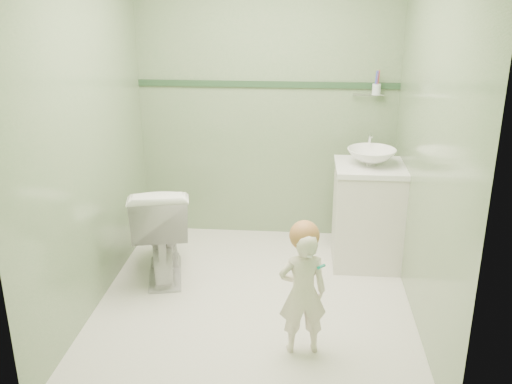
{
  "coord_description": "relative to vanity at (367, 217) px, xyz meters",
  "views": [
    {
      "loc": [
        0.32,
        -3.54,
        2.12
      ],
      "look_at": [
        0.0,
        0.15,
        0.78
      ],
      "focal_mm": 39.93,
      "sensor_mm": 36.0,
      "label": 1
    }
  ],
  "objects": [
    {
      "name": "toddler",
      "position": [
        -0.5,
        -1.24,
        -0.0
      ],
      "size": [
        0.32,
        0.24,
        0.8
      ],
      "primitive_type": "imported",
      "rotation": [
        0.0,
        0.0,
        3.3
      ],
      "color": "silver",
      "rests_on": "ground"
    },
    {
      "name": "ground",
      "position": [
        -0.84,
        -0.7,
        -0.4
      ],
      "size": [
        2.5,
        2.5,
        0.0
      ],
      "primitive_type": "plane",
      "color": "silver",
      "rests_on": "ground"
    },
    {
      "name": "toilet",
      "position": [
        -1.58,
        -0.34,
        -0.02
      ],
      "size": [
        0.58,
        0.82,
        0.76
      ],
      "primitive_type": "imported",
      "rotation": [
        0.0,
        0.0,
        3.36
      ],
      "color": "white",
      "rests_on": "ground"
    },
    {
      "name": "hair_cap",
      "position": [
        -0.5,
        -1.22,
        0.36
      ],
      "size": [
        0.18,
        0.18,
        0.18
      ],
      "primitive_type": "sphere",
      "color": "#B17340",
      "rests_on": "toddler"
    },
    {
      "name": "teal_toothbrush",
      "position": [
        -0.41,
        -1.35,
        0.24
      ],
      "size": [
        0.11,
        0.14,
        0.08
      ],
      "color": "#049683",
      "rests_on": "toddler"
    },
    {
      "name": "trim_stripe",
      "position": [
        -0.84,
        0.54,
        0.95
      ],
      "size": [
        2.2,
        0.02,
        0.05
      ],
      "primitive_type": "cube",
      "color": "#2A4B2D",
      "rests_on": "room_shell"
    },
    {
      "name": "cup_holder",
      "position": [
        0.05,
        0.48,
        0.93
      ],
      "size": [
        0.26,
        0.07,
        0.21
      ],
      "color": "silver",
      "rests_on": "room_shell"
    },
    {
      "name": "basin",
      "position": [
        0.0,
        0.0,
        0.49
      ],
      "size": [
        0.37,
        0.37,
        0.13
      ],
      "primitive_type": "imported",
      "color": "white",
      "rests_on": "counter"
    },
    {
      "name": "faucet",
      "position": [
        0.0,
        0.19,
        0.57
      ],
      "size": [
        0.03,
        0.13,
        0.18
      ],
      "color": "silver",
      "rests_on": "counter"
    },
    {
      "name": "room_shell",
      "position": [
        -0.84,
        -0.7,
        0.8
      ],
      "size": [
        2.5,
        2.54,
        2.4
      ],
      "color": "gray",
      "rests_on": "ground"
    },
    {
      "name": "vanity",
      "position": [
        0.0,
        0.0,
        0.0
      ],
      "size": [
        0.52,
        0.5,
        0.8
      ],
      "primitive_type": "cube",
      "color": "silver",
      "rests_on": "ground"
    },
    {
      "name": "counter",
      "position": [
        0.0,
        0.0,
        0.41
      ],
      "size": [
        0.54,
        0.52,
        0.04
      ],
      "primitive_type": "cube",
      "color": "white",
      "rests_on": "vanity"
    }
  ]
}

